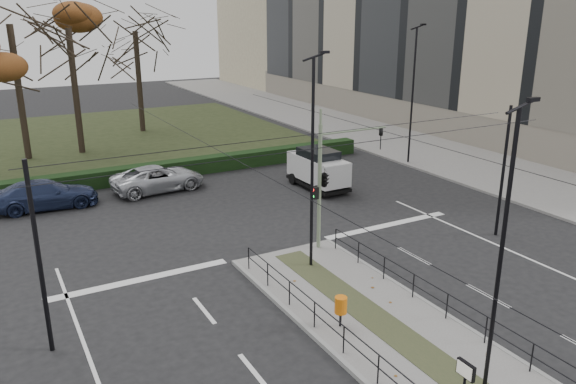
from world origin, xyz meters
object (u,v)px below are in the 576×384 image
Objects in this scene: bare_tree_near at (69,38)px; streetlamp_median_far at (313,163)px; streetlamp_median_near at (502,254)px; rust_tree at (9,24)px; info_panel at (465,378)px; traffic_light at (326,177)px; litter_bin at (341,306)px; parked_car_fourth at (158,178)px; streetlamp_sidewalk at (413,94)px; bare_tree_center at (136,39)px; parked_car_third at (45,194)px; white_van at (318,168)px.

streetlamp_median_far is at bearing -79.38° from bare_tree_near.
streetlamp_median_near is 0.66× the size of rust_tree.
traffic_light is at bearing 73.53° from info_panel.
streetlamp_median_far is (1.56, 4.38, 3.51)m from litter_bin.
streetlamp_median_near reaches higher than litter_bin.
parked_car_fourth is at bearing 108.20° from traffic_light.
info_panel is 0.22× the size of streetlamp_sidewalk.
traffic_light is at bearing -167.00° from parked_car_fourth.
rust_tree reaches higher than traffic_light.
streetlamp_sidewalk is at bearing 36.41° from traffic_light.
bare_tree_near is (-2.83, 34.40, 6.48)m from info_panel.
bare_tree_center is (9.56, 5.69, -1.32)m from rust_tree.
litter_bin is 0.20× the size of parked_car_fourth.
traffic_light is 24.47m from bare_tree_near.
bare_tree_center is at bearing 43.30° from bare_tree_near.
streetlamp_median_near is 8.94m from streetlamp_median_far.
bare_tree_center reaches higher than info_panel.
streetlamp_median_far is (-0.03, 8.93, 0.28)m from streetlamp_median_near.
bare_tree_near reaches higher than parked_car_third.
white_van is at bearing 60.83° from litter_bin.
litter_bin is 30.03m from bare_tree_near.
parked_car_third is at bearing 130.65° from traffic_light.
rust_tree is (0.18, 11.56, 8.33)m from parked_car_third.
white_van is (14.34, -3.87, 0.46)m from parked_car_third.
traffic_light is 0.69× the size of streetlamp_median_near.
litter_bin is 0.20× the size of parked_car_third.
streetlamp_median_near is (1.60, -4.55, 3.23)m from litter_bin.
info_panel is at bearing -160.61° from parked_car_third.
streetlamp_sidewalk is 0.78× the size of bare_tree_near.
traffic_light is 10.49m from streetlamp_median_near.
bare_tree_near reaches higher than streetlamp_median_near.
litter_bin is 17.53m from parked_car_fourth.
parked_car_fourth is 9.22m from white_van.
rust_tree is 1.08× the size of bare_tree_center.
streetlamp_median_near reaches higher than parked_car_third.
bare_tree_center is at bearing 90.35° from traffic_light.
streetlamp_median_near is at bearing -108.19° from white_van.
parked_car_third is (-6.82, 17.35, -0.13)m from litter_bin.
parked_car_third is (-6.60, 22.77, -0.94)m from info_panel.
traffic_light reaches higher than white_van.
rust_tree reaches higher than litter_bin.
info_panel is 0.46× the size of white_van.
litter_bin is at bearing -94.82° from bare_tree_center.
bare_tree_near is at bearing 97.89° from streetlamp_median_near.
litter_bin is at bearing -77.06° from rust_tree.
bare_tree_near is at bearing -136.70° from bare_tree_center.
streetlamp_sidewalk is at bearing -56.45° from bare_tree_center.
info_panel is 0.17× the size of bare_tree_near.
rust_tree is at bearing 132.54° from white_van.
bare_tree_near is at bearing 100.62° from streetlamp_median_far.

